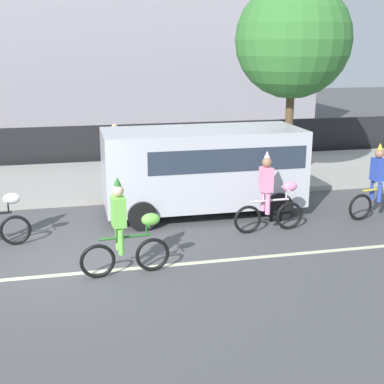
# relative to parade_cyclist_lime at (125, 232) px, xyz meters

# --- Properties ---
(ground_plane) EXTENTS (80.00, 80.00, 0.00)m
(ground_plane) POSITION_rel_parade_cyclist_lime_xyz_m (-1.12, 0.73, -0.84)
(ground_plane) COLOR #4C4C4F
(road_centre_line) EXTENTS (36.00, 0.14, 0.01)m
(road_centre_line) POSITION_rel_parade_cyclist_lime_xyz_m (-1.12, 0.23, -0.84)
(road_centre_line) COLOR beige
(road_centre_line) RESTS_ON ground
(sidewalk_curb) EXTENTS (60.00, 5.00, 0.15)m
(sidewalk_curb) POSITION_rel_parade_cyclist_lime_xyz_m (-1.12, 7.23, -0.77)
(sidewalk_curb) COLOR #9E9B93
(sidewalk_curb) RESTS_ON ground
(fence_line) EXTENTS (40.00, 0.08, 1.40)m
(fence_line) POSITION_rel_parade_cyclist_lime_xyz_m (-1.12, 10.13, -0.14)
(fence_line) COLOR black
(fence_line) RESTS_ON ground
(building_backdrop) EXTENTS (28.00, 8.00, 7.14)m
(building_backdrop) POSITION_rel_parade_cyclist_lime_xyz_m (-3.22, 18.73, 2.73)
(building_backdrop) COLOR #99939E
(building_backdrop) RESTS_ON ground
(parade_cyclist_lime) EXTENTS (1.72, 0.50, 1.92)m
(parade_cyclist_lime) POSITION_rel_parade_cyclist_lime_xyz_m (0.00, 0.00, 0.00)
(parade_cyclist_lime) COLOR black
(parade_cyclist_lime) RESTS_ON ground
(parade_cyclist_pink) EXTENTS (1.72, 0.50, 1.92)m
(parade_cyclist_pink) POSITION_rel_parade_cyclist_lime_xyz_m (3.51, 1.70, 0.00)
(parade_cyclist_pink) COLOR black
(parade_cyclist_pink) RESTS_ON ground
(parade_cyclist_cobalt) EXTENTS (1.72, 0.51, 1.92)m
(parade_cyclist_cobalt) POSITION_rel_parade_cyclist_lime_xyz_m (6.55, 2.04, 0.00)
(parade_cyclist_cobalt) COLOR black
(parade_cyclist_cobalt) RESTS_ON ground
(parked_van_silver) EXTENTS (5.00, 2.22, 2.18)m
(parked_van_silver) POSITION_rel_parade_cyclist_lime_xyz_m (2.41, 3.43, 0.44)
(parked_van_silver) COLOR silver
(parked_van_silver) RESTS_ON ground
(street_tree_near_lamp) EXTENTS (3.34, 3.34, 5.88)m
(street_tree_near_lamp) POSITION_rel_parade_cyclist_lime_xyz_m (5.49, 5.45, 3.50)
(street_tree_near_lamp) COLOR brown
(street_tree_near_lamp) RESTS_ON sidewalk_curb
(pedestrian_onlooker) EXTENTS (0.32, 0.20, 1.62)m
(pedestrian_onlooker) POSITION_rel_parade_cyclist_lime_xyz_m (0.49, 7.84, 0.17)
(pedestrian_onlooker) COLOR #33333D
(pedestrian_onlooker) RESTS_ON sidewalk_curb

